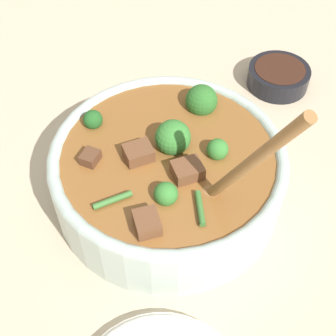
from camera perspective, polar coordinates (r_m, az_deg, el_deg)
name	(u,v)px	position (r m, az deg, el deg)	size (l,w,h in m)	color
ground_plane	(168,194)	(0.62, 0.00, -3.19)	(4.00, 4.00, 0.00)	#C6B293
stew_bowl	(168,170)	(0.59, 0.04, -0.27)	(0.31, 0.29, 0.26)	#B2C6BC
condiment_bowl	(278,76)	(0.79, 13.32, 10.89)	(0.10, 0.10, 0.03)	black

